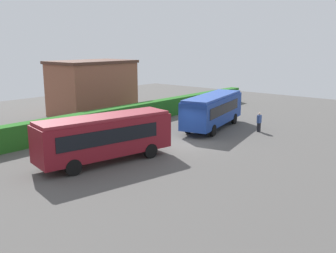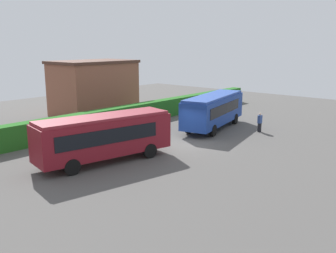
{
  "view_description": "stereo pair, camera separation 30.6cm",
  "coord_description": "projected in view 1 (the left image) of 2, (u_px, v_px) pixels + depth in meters",
  "views": [
    {
      "loc": [
        -21.98,
        -17.27,
        7.58
      ],
      "look_at": [
        -0.31,
        1.22,
        1.27
      ],
      "focal_mm": 40.2,
      "sensor_mm": 36.0,
      "label": 1
    },
    {
      "loc": [
        -21.78,
        -17.5,
        7.58
      ],
      "look_at": [
        -0.31,
        1.22,
        1.27
      ],
      "focal_mm": 40.2,
      "sensor_mm": 36.0,
      "label": 2
    }
  ],
  "objects": [
    {
      "name": "ground_plane",
      "position": [
        183.0,
        144.0,
        28.91
      ],
      "size": [
        64.0,
        64.0,
        0.0
      ],
      "primitive_type": "plane",
      "color": "#514F4C"
    },
    {
      "name": "bus_maroon",
      "position": [
        105.0,
        136.0,
        24.21
      ],
      "size": [
        9.31,
        4.09,
        3.07
      ],
      "rotation": [
        0.0,
        0.0,
        -0.19
      ],
      "color": "maroon",
      "rests_on": "ground_plane"
    },
    {
      "name": "bus_blue",
      "position": [
        213.0,
        109.0,
        33.95
      ],
      "size": [
        9.45,
        4.4,
        3.06
      ],
      "rotation": [
        0.0,
        0.0,
        0.22
      ],
      "color": "navy",
      "rests_on": "ground_plane"
    },
    {
      "name": "person_left",
      "position": [
        86.0,
        133.0,
        28.24
      ],
      "size": [
        0.47,
        0.43,
        1.86
      ],
      "rotation": [
        0.0,
        0.0,
        4.18
      ],
      "color": "black",
      "rests_on": "ground_plane"
    },
    {
      "name": "person_center",
      "position": [
        199.0,
        112.0,
        36.81
      ],
      "size": [
        0.55,
        0.43,
        1.9
      ],
      "rotation": [
        0.0,
        0.0,
        4.31
      ],
      "color": "olive",
      "rests_on": "ground_plane"
    },
    {
      "name": "person_right",
      "position": [
        259.0,
        122.0,
        32.81
      ],
      "size": [
        0.41,
        0.26,
        1.69
      ],
      "rotation": [
        0.0,
        0.0,
        1.56
      ],
      "color": "black",
      "rests_on": "ground_plane"
    },
    {
      "name": "hedge_row",
      "position": [
        110.0,
        119.0,
        34.07
      ],
      "size": [
        44.0,
        1.14,
        1.82
      ],
      "primitive_type": "cube",
      "color": "#22641D",
      "rests_on": "ground_plane"
    },
    {
      "name": "depot_building",
      "position": [
        93.0,
        87.0,
        40.79
      ],
      "size": [
        8.75,
        5.64,
        5.8
      ],
      "color": "brown",
      "rests_on": "ground_plane"
    }
  ]
}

